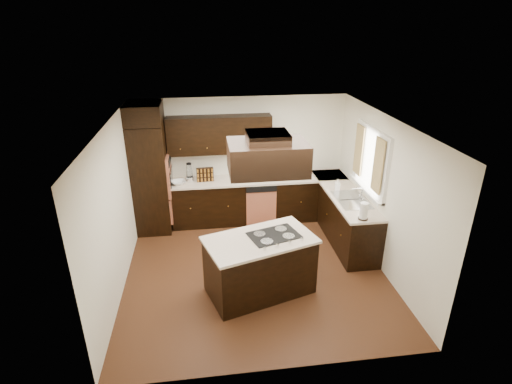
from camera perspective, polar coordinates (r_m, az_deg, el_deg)
The scene contains 30 objects.
floor at distance 6.83m, azimuth -0.16°, elevation -11.03°, with size 4.20×4.20×0.02m, color brown.
ceiling at distance 5.78m, azimuth -0.19°, elevation 9.98°, with size 4.20×4.20×0.02m, color white.
wall_back at distance 8.15m, azimuth -2.13°, elevation 4.84°, with size 4.20×0.02×2.50m, color white.
wall_front at distance 4.40m, azimuth 3.53°, elevation -13.02°, with size 4.20×0.02×2.50m, color white.
wall_left at distance 6.31m, azimuth -19.56°, elevation -2.42°, with size 0.02×4.20×2.50m, color white.
wall_right at distance 6.78m, azimuth 17.79°, elevation -0.33°, with size 0.02×4.20×2.50m, color white.
oven_column at distance 7.87m, azimuth -14.78°, elevation 1.87°, with size 0.65×0.75×2.12m, color black.
wall_oven_face at distance 7.81m, azimuth -12.28°, elevation 2.42°, with size 0.05×0.62×0.78m, color #CB6F4E.
base_cabinets_back at distance 8.17m, azimuth -1.58°, elevation -1.24°, with size 2.93×0.60×0.88m, color black.
base_cabinets_right at distance 7.75m, azimuth 12.27°, elevation -3.25°, with size 0.60×2.40×0.88m, color black.
countertop_back at distance 7.97m, azimuth -1.61°, elevation 1.72°, with size 2.93×0.63×0.04m, color beige.
countertop_right at distance 7.55m, azimuth 12.46°, elevation -0.14°, with size 0.63×2.40×0.04m, color beige.
upper_cabinets at distance 7.78m, azimuth -5.24°, elevation 8.16°, with size 2.00×0.34×0.72m, color black.
dishwasher_front at distance 7.95m, azimuth 0.75°, elevation -2.29°, with size 0.60×0.05×0.72m, color #CB6F4E.
window_frame at distance 7.09m, azimuth 16.09°, elevation 4.40°, with size 0.06×1.32×1.12m, color white.
window_pane at distance 7.10m, azimuth 16.30°, elevation 4.41°, with size 0.00×1.20×1.00m, color white.
curtain_left at distance 6.69m, azimuth 17.04°, elevation 3.60°, with size 0.02×0.34×0.90m, color beige.
curtain_right at distance 7.42m, azimuth 14.47°, elevation 5.83°, with size 0.02×0.34×0.90m, color beige.
sink_rim at distance 7.25m, azimuth 13.49°, elevation -1.07°, with size 0.52×0.84×0.01m, color silver.
island at distance 6.11m, azimuth 0.54°, elevation -10.59°, with size 1.52×0.83×0.88m, color black.
island_top at distance 5.86m, azimuth 0.56°, elevation -6.87°, with size 1.58×0.89×0.04m, color beige.
cooktop at distance 5.94m, azimuth 2.58°, elevation -6.17°, with size 0.72×0.48×0.01m, color black.
range_hood at distance 5.37m, azimuth 1.65°, elevation 4.99°, with size 1.05×0.72×0.42m, color black.
hood_duct at distance 5.29m, azimuth 1.69°, elevation 7.82°, with size 0.55×0.50×0.13m, color black.
blender_base at distance 7.93m, azimuth -9.42°, elevation 1.82°, with size 0.15×0.15×0.10m, color silver.
blender_pitcher at distance 7.86m, azimuth -9.51°, elevation 3.04°, with size 0.13×0.13×0.26m, color silver.
spice_rack at distance 7.88m, azimuth -7.29°, elevation 2.49°, with size 0.33×0.08×0.27m, color black.
mixing_bowl at distance 7.85m, azimuth -10.96°, elevation 1.34°, with size 0.27×0.27×0.07m, color white.
soap_bottle at distance 7.58m, azimuth 11.57°, elevation 1.04°, with size 0.09×0.10×0.21m, color white.
paper_towel at distance 6.55m, azimuth 15.14°, elevation -2.66°, with size 0.13×0.13×0.29m, color white.
Camera 1 is at (-0.73, -5.57, 3.88)m, focal length 28.00 mm.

